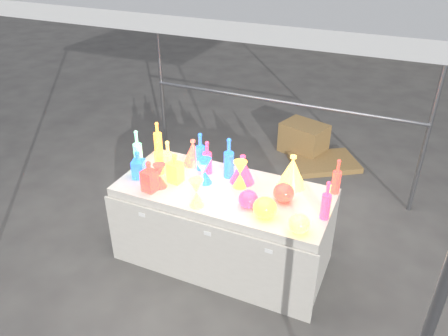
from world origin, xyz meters
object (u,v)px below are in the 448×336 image
at_px(display_table, 224,225).
at_px(globe_0, 265,209).
at_px(hourglass_0, 160,176).
at_px(bottle_0, 158,137).
at_px(lampshade_0, 193,152).
at_px(decanter_0, 175,168).
at_px(cardboard_box_closed, 304,138).

distance_m(display_table, globe_0, 0.67).
bearing_deg(hourglass_0, display_table, 19.90).
height_order(display_table, bottle_0, bottle_0).
bearing_deg(lampshade_0, globe_0, -10.50).
xyz_separation_m(display_table, lampshade_0, (-0.43, 0.29, 0.50)).
relative_size(bottle_0, globe_0, 1.71).
relative_size(decanter_0, hourglass_0, 1.24).
distance_m(bottle_0, decanter_0, 0.59).
bearing_deg(decanter_0, globe_0, -4.22).
xyz_separation_m(cardboard_box_closed, decanter_0, (-0.54, -2.38, 0.68)).
relative_size(display_table, hourglass_0, 8.56).
bearing_deg(globe_0, decanter_0, 168.87).
bearing_deg(lampshade_0, cardboard_box_closed, 95.03).
xyz_separation_m(bottle_0, lampshade_0, (0.42, -0.07, -0.04)).
bearing_deg(lampshade_0, bottle_0, -169.60).
xyz_separation_m(display_table, hourglass_0, (-0.50, -0.18, 0.48)).
bearing_deg(globe_0, lampshade_0, 149.58).
height_order(display_table, cardboard_box_closed, display_table).
distance_m(decanter_0, globe_0, 0.89).
distance_m(hourglass_0, globe_0, 0.94).
relative_size(cardboard_box_closed, lampshade_0, 2.32).
bearing_deg(lampshade_0, decanter_0, -69.05).
distance_m(bottle_0, lampshade_0, 0.42).
bearing_deg(decanter_0, lampshade_0, 97.94).
bearing_deg(bottle_0, decanter_0, -44.19).
relative_size(bottle_0, lampshade_0, 1.30).
bearing_deg(display_table, hourglass_0, -160.10).
height_order(cardboard_box_closed, bottle_0, bottle_0).
bearing_deg(bottle_0, cardboard_box_closed, 64.02).
xyz_separation_m(cardboard_box_closed, hourglass_0, (-0.61, -2.51, 0.66)).
distance_m(display_table, lampshade_0, 0.72).
bearing_deg(cardboard_box_closed, bottle_0, -97.98).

